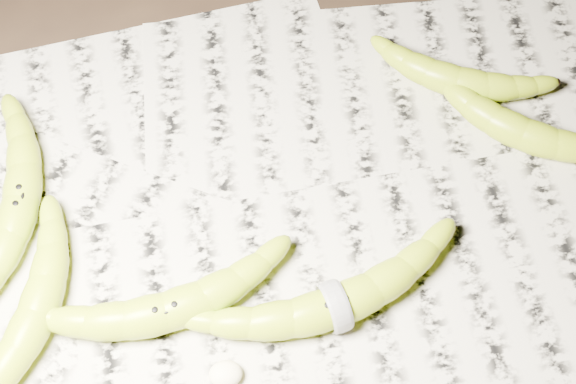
{
  "coord_description": "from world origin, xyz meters",
  "views": [
    {
      "loc": [
        -0.02,
        -0.32,
        0.72
      ],
      "look_at": [
        0.01,
        0.03,
        0.05
      ],
      "focal_mm": 50.0,
      "sensor_mm": 36.0,
      "label": 1
    }
  ],
  "objects_px": {
    "banana_left_a": "(19,202)",
    "banana_left_b": "(34,314)",
    "banana_upper_b": "(458,79)",
    "banana_taped": "(335,305)",
    "banana_upper_a": "(524,132)",
    "banana_center": "(166,310)"
  },
  "relations": [
    {
      "from": "banana_left_a",
      "to": "banana_left_b",
      "type": "xyz_separation_m",
      "value": [
        0.02,
        -0.12,
        0.0
      ]
    },
    {
      "from": "banana_upper_b",
      "to": "banana_left_a",
      "type": "bearing_deg",
      "value": -144.55
    },
    {
      "from": "banana_taped",
      "to": "banana_upper_a",
      "type": "relative_size",
      "value": 1.29
    },
    {
      "from": "banana_left_a",
      "to": "banana_upper_b",
      "type": "bearing_deg",
      "value": -70.2
    },
    {
      "from": "banana_taped",
      "to": "banana_upper_b",
      "type": "height_order",
      "value": "banana_taped"
    },
    {
      "from": "banana_left_b",
      "to": "banana_taped",
      "type": "bearing_deg",
      "value": -73.66
    },
    {
      "from": "banana_left_a",
      "to": "banana_upper_a",
      "type": "distance_m",
      "value": 0.51
    },
    {
      "from": "banana_left_b",
      "to": "banana_center",
      "type": "distance_m",
      "value": 0.12
    },
    {
      "from": "banana_left_a",
      "to": "banana_center",
      "type": "relative_size",
      "value": 1.0
    },
    {
      "from": "banana_left_a",
      "to": "banana_upper_b",
      "type": "relative_size",
      "value": 1.26
    },
    {
      "from": "banana_left_a",
      "to": "banana_left_b",
      "type": "distance_m",
      "value": 0.12
    },
    {
      "from": "banana_upper_a",
      "to": "banana_upper_b",
      "type": "relative_size",
      "value": 1.09
    },
    {
      "from": "banana_taped",
      "to": "banana_upper_a",
      "type": "distance_m",
      "value": 0.27
    },
    {
      "from": "banana_left_b",
      "to": "banana_upper_a",
      "type": "bearing_deg",
      "value": -52.9
    },
    {
      "from": "banana_upper_a",
      "to": "banana_upper_b",
      "type": "height_order",
      "value": "banana_upper_a"
    },
    {
      "from": "banana_left_b",
      "to": "banana_upper_b",
      "type": "xyz_separation_m",
      "value": [
        0.43,
        0.22,
        -0.0
      ]
    },
    {
      "from": "banana_center",
      "to": "banana_upper_b",
      "type": "xyz_separation_m",
      "value": [
        0.31,
        0.23,
        -0.0
      ]
    },
    {
      "from": "banana_left_b",
      "to": "banana_upper_b",
      "type": "distance_m",
      "value": 0.48
    },
    {
      "from": "banana_left_a",
      "to": "banana_left_b",
      "type": "relative_size",
      "value": 1.1
    },
    {
      "from": "banana_left_b",
      "to": "banana_taped",
      "type": "distance_m",
      "value": 0.27
    },
    {
      "from": "banana_left_b",
      "to": "banana_taped",
      "type": "relative_size",
      "value": 0.82
    },
    {
      "from": "banana_center",
      "to": "banana_taped",
      "type": "height_order",
      "value": "same"
    }
  ]
}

